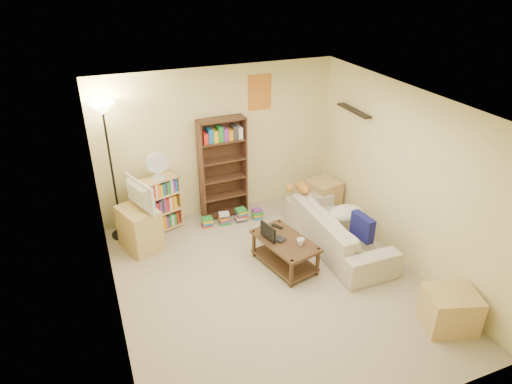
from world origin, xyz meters
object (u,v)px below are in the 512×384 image
television (135,196)px  tall_bookshelf (223,166)px  laptop (276,236)px  mug (300,242)px  floor_lamp (106,133)px  end_cabinet (450,310)px  short_bookshelf (158,205)px  desk_fan (158,165)px  coffee_table (285,249)px  side_table (323,196)px  sofa (338,229)px  tabby_cat (300,187)px  tv_stand (140,229)px

television → tall_bookshelf: 1.58m
laptop → mug: (0.23, -0.32, 0.04)m
floor_lamp → end_cabinet: bearing=-46.1°
mug → short_bookshelf: size_ratio=0.12×
desk_fan → floor_lamp: floor_lamp is taller
coffee_table → side_table: bearing=30.0°
sofa → coffee_table: sofa is taller
tabby_cat → floor_lamp: bearing=164.9°
sofa → tabby_cat: bearing=18.6°
coffee_table → television: size_ratio=1.45×
sofa → short_bookshelf: short_bookshelf is taller
laptop → short_bookshelf: (-1.38, 1.51, 0.01)m
side_table → end_cabinet: (0.00, -3.06, -0.03)m
sofa → end_cabinet: bearing=-169.7°
tv_stand → tabby_cat: bearing=-26.2°
sofa → tall_bookshelf: size_ratio=1.21×
desk_fan → end_cabinet: (2.74, -3.42, -0.91)m
sofa → tabby_cat: 0.92m
television → end_cabinet: television is taller
sofa → short_bookshelf: bearing=58.8°
coffee_table → television: television is taller
coffee_table → sofa: bearing=-4.3°
television → short_bookshelf: television is taller
laptop → short_bookshelf: bearing=7.5°
coffee_table → end_cabinet: 2.25m
laptop → tall_bookshelf: bearing=-26.0°
tv_stand → side_table: (3.16, 0.01, -0.06)m
tall_bookshelf → short_bookshelf: size_ratio=1.86×
floor_lamp → television: bearing=-62.8°
side_table → tall_bookshelf: bearing=163.5°
short_bookshelf → side_table: 2.82m
tv_stand → end_cabinet: tv_stand is taller
tall_bookshelf → desk_fan: tall_bookshelf is taller
coffee_table → desk_fan: bearing=118.6°
desk_fan → side_table: 2.90m
tabby_cat → sofa: bearing=-71.5°
sofa → desk_fan: 2.91m
short_bookshelf → floor_lamp: floor_lamp is taller
tv_stand → end_cabinet: (3.16, -3.06, -0.09)m
desk_fan → floor_lamp: (-0.66, 0.11, 0.57)m
floor_lamp → side_table: floor_lamp is taller
tabby_cat → short_bookshelf: 2.28m
side_table → end_cabinet: bearing=-90.0°
end_cabinet → short_bookshelf: bearing=128.8°
coffee_table → tall_bookshelf: size_ratio=0.63×
tabby_cat → mug: (-0.56, -1.15, -0.20)m
coffee_table → side_table: 1.81m
laptop → end_cabinet: 2.41m
tabby_cat → tall_bookshelf: tall_bookshelf is taller
floor_lamp → desk_fan: bearing=-9.2°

